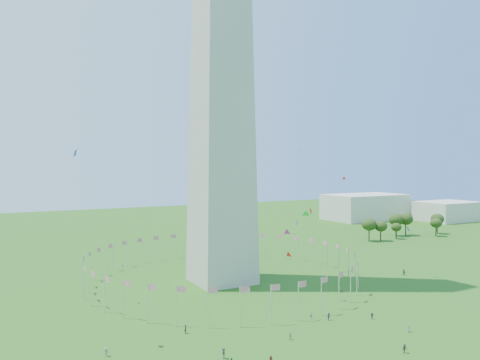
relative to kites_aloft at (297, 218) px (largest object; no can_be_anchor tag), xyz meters
name	(u,v)px	position (x,y,z in m)	size (l,w,h in m)	color
ground	(326,335)	(-11.40, -27.03, -21.12)	(600.00, 600.00, 0.00)	#205112
flag_ring	(222,267)	(-11.40, 22.97, -16.62)	(80.24, 80.24, 9.00)	silver
gov_building_east_a	(365,207)	(138.60, 122.97, -13.12)	(50.00, 30.00, 16.00)	beige
gov_building_east_b	(447,211)	(178.60, 92.97, -15.12)	(35.00, 25.00, 12.00)	beige
crowd	(350,319)	(-1.91, -23.39, -20.24)	(98.99, 53.59, 1.95)	#5D1715
kites_aloft	(297,218)	(0.00, 0.00, 0.00)	(99.90, 72.94, 34.44)	green
tree_line_east	(403,227)	(103.33, 59.00, -16.10)	(53.69, 15.74, 10.96)	#324D19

